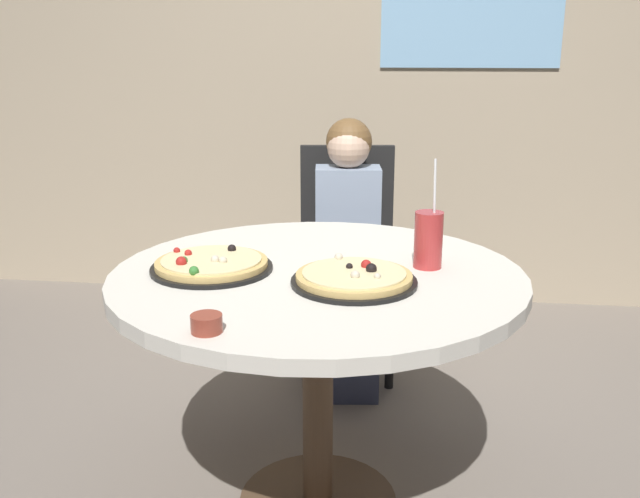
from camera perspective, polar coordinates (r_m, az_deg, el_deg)
name	(u,v)px	position (r m, az deg, el deg)	size (l,w,h in m)	color
wall_with_window	(368,27)	(3.81, 3.94, 17.56)	(5.20, 0.13, 2.90)	tan
dining_table	(318,306)	(1.98, -0.19, -4.70)	(1.15, 1.15, 0.75)	silver
chair_wooden	(347,247)	(3.00, 2.22, 0.20)	(0.45, 0.45, 0.95)	black
diner_child	(348,270)	(2.84, 2.26, -1.70)	(0.29, 0.42, 1.08)	#3F4766
pizza_veggie	(354,278)	(1.84, 2.80, -2.38)	(0.33, 0.33, 0.05)	black
pizza_cheese	(211,265)	(1.97, -8.83, -1.26)	(0.34, 0.34, 0.05)	black
soda_cup	(428,239)	(1.98, 8.81, 0.77)	(0.08, 0.08, 0.31)	#B73333
sauce_bowl	(207,323)	(1.55, -9.21, -6.00)	(0.07, 0.07, 0.04)	brown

